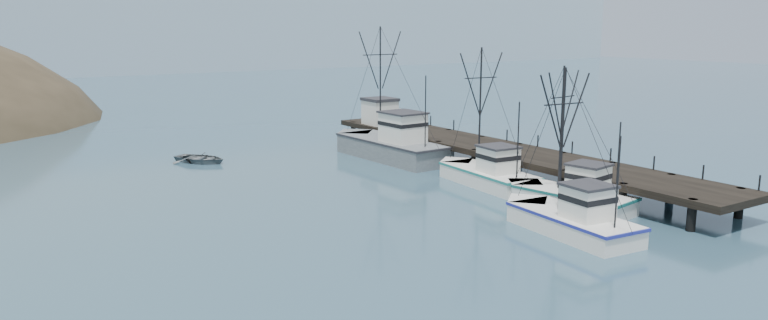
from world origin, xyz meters
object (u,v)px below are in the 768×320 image
Objects in this scene: trawler_near at (569,196)px; trawler_far at (486,174)px; motorboat at (201,162)px; pier at (498,150)px; pier_shed at (380,111)px; trawler_mid at (569,220)px; pickup_truck at (401,116)px; work_vessel at (389,145)px.

trawler_far is at bearing 89.97° from trawler_near.
motorboat is (-15.87, 29.36, -0.82)m from trawler_near.
pier is 26.77m from motorboat.
pier is at bearing 38.98° from trawler_far.
trawler_far is 3.42× the size of pier_shed.
trawler_far is at bearing -85.39° from motorboat.
pickup_truck is at bearing 72.36° from trawler_mid.
trawler_near is 8.50m from trawler_far.
pickup_truck is at bearing 48.69° from work_vessel.
trawler_mid reaches higher than pier_shed.
trawler_near reaches higher than pickup_truck.
pier is 13.75× the size of pier_shed.
trawler_far is at bearing -99.58° from pier_shed.
pickup_truck is at bearing 73.58° from trawler_far.
trawler_mid reaches higher than trawler_near.
pier_shed is at bearing 63.06° from work_vessel.
trawler_mid is 35.20m from motorboat.
pier_shed is 2.60m from pickup_truck.
work_vessel reaches higher than trawler_far.
trawler_near is 29.50m from pier_shed.
trawler_far is 21.13m from pier_shed.
pier_shed is at bearing 76.56° from trawler_mid.
pier_shed is (7.91, 33.09, 2.60)m from trawler_mid.
pier is at bearing -61.66° from work_vessel.
pier is at bearing 69.22° from trawler_near.
trawler_near is 5.90m from trawler_mid.
work_vessel is 8.81m from pier_shed.
work_vessel is at bearing 91.64° from trawler_far.
work_vessel is (-0.38, 13.07, 0.41)m from trawler_far.
trawler_mid is 25.81m from work_vessel.
pier_shed is (3.49, 20.68, 2.60)m from trawler_far.
trawler_near is 33.38m from motorboat.
pier is 18.56m from trawler_mid.
trawler_far reaches higher than motorboat.
pier_shed is 0.57× the size of pickup_truck.
trawler_mid is 2.01× the size of motorboat.
work_vessel is at bearing 80.99° from trawler_mid.
pickup_truck is at bearing 78.25° from trawler_near.
motorboat is at bearing 153.33° from work_vessel.
trawler_near is at bearing -90.03° from trawler_far.
work_vessel reaches higher than pier.
pier is 17.05m from pier_shed.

